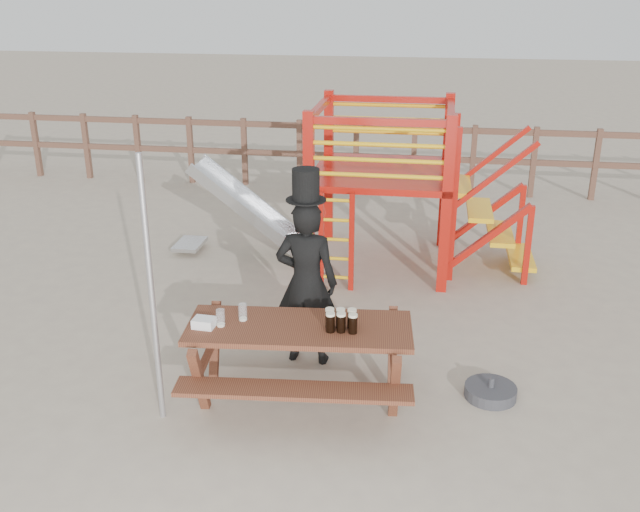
% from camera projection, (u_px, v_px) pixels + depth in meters
% --- Properties ---
extents(ground, '(60.00, 60.00, 0.00)m').
position_uv_depth(ground, '(323.00, 414.00, 6.11)').
color(ground, tan).
rests_on(ground, ground).
extents(back_fence, '(15.09, 0.09, 1.20)m').
position_uv_depth(back_fence, '(385.00, 149.00, 12.28)').
color(back_fence, brown).
rests_on(back_fence, ground).
extents(playground_fort, '(4.71, 1.84, 2.10)m').
position_uv_depth(playground_fort, '(376.00, 183.00, 8.99)').
color(playground_fort, '#AD140B').
rests_on(playground_fort, ground).
extents(picnic_table, '(2.02, 1.48, 0.74)m').
position_uv_depth(picnic_table, '(300.00, 354.00, 6.14)').
color(picnic_table, brown).
rests_on(picnic_table, ground).
extents(man_with_hat, '(0.61, 0.41, 1.92)m').
position_uv_depth(man_with_hat, '(307.00, 279.00, 6.69)').
color(man_with_hat, black).
rests_on(man_with_hat, ground).
extents(metal_pole, '(0.05, 0.05, 2.29)m').
position_uv_depth(metal_pole, '(152.00, 294.00, 5.67)').
color(metal_pole, '#B2B2B7').
rests_on(metal_pole, ground).
extents(parasol_base, '(0.46, 0.46, 0.20)m').
position_uv_depth(parasol_base, '(490.00, 392.00, 6.34)').
color(parasol_base, '#343438').
rests_on(parasol_base, ground).
extents(paper_bag, '(0.19, 0.15, 0.08)m').
position_uv_depth(paper_bag, '(204.00, 323.00, 6.00)').
color(paper_bag, white).
rests_on(paper_bag, picnic_table).
extents(stout_pints, '(0.28, 0.18, 0.17)m').
position_uv_depth(stout_pints, '(341.00, 320.00, 5.94)').
color(stout_pints, black).
rests_on(stout_pints, picnic_table).
extents(empty_glasses, '(0.23, 0.21, 0.15)m').
position_uv_depth(empty_glasses, '(232.00, 316.00, 6.06)').
color(empty_glasses, silver).
rests_on(empty_glasses, picnic_table).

